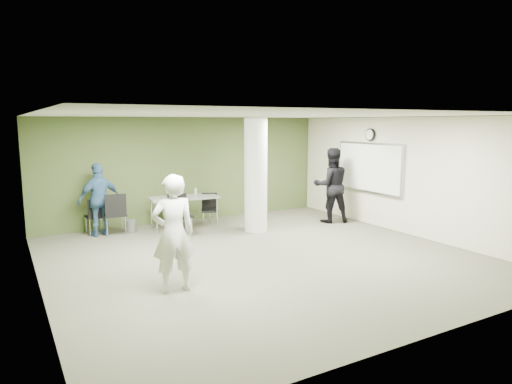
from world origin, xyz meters
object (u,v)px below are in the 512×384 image
folding_table (184,199)px  man_black (331,185)px  chair_back_left (96,214)px  man_blue (100,200)px  woman_white (173,234)px

folding_table → man_black: 3.90m
chair_back_left → man_black: size_ratio=0.44×
man_blue → folding_table: bearing=161.2°
chair_back_left → man_blue: bearing=107.2°
folding_table → man_black: bearing=-14.2°
woman_white → man_blue: 4.32m
chair_back_left → man_blue: (0.07, -0.17, 0.36)m
man_black → chair_back_left: bearing=4.1°
man_black → folding_table: bearing=1.6°
folding_table → woman_white: bearing=-108.3°
chair_back_left → woman_white: woman_white is taller
chair_back_left → woman_white: (0.36, -4.48, 0.43)m
man_black → man_blue: size_ratio=1.15×
chair_back_left → man_black: 6.01m
woman_white → man_blue: (-0.29, 4.31, -0.08)m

